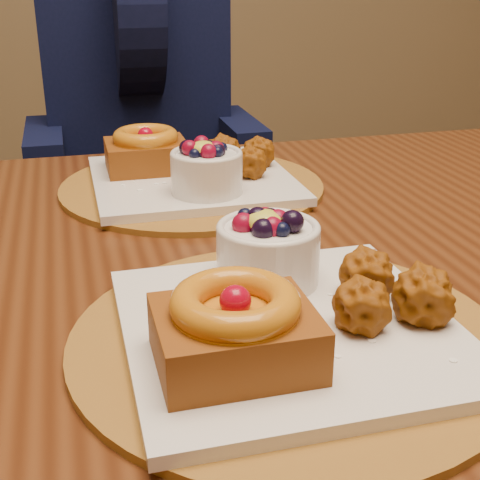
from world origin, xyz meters
name	(u,v)px	position (x,y,z in m)	size (l,w,h in m)	color
dining_table	(229,305)	(-0.11, 0.06, 0.68)	(1.60, 0.90, 0.76)	#3C1B0B
place_setting_near	(283,310)	(-0.11, -0.15, 0.78)	(0.38, 0.38, 0.09)	brown
place_setting_far	(190,172)	(-0.11, 0.28, 0.78)	(0.38, 0.38, 0.09)	brown
chair_far	(150,242)	(-0.11, 0.83, 0.45)	(0.46, 0.46, 0.81)	black
diner	(135,76)	(-0.12, 0.86, 0.83)	(0.48, 0.47, 0.78)	black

